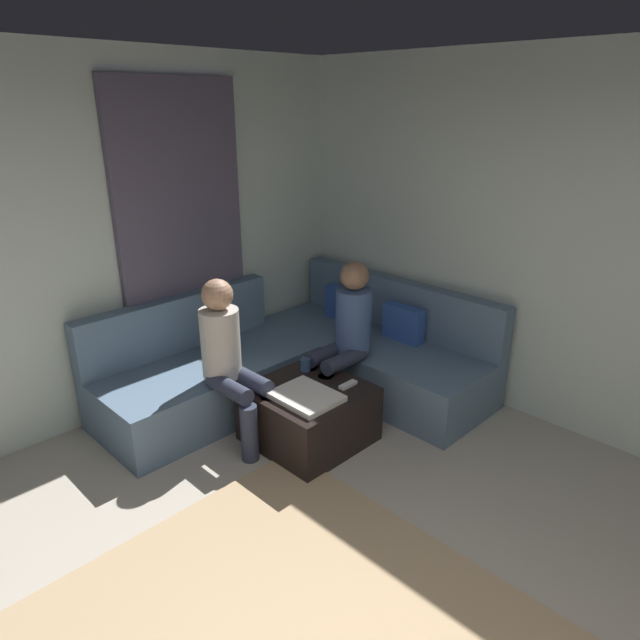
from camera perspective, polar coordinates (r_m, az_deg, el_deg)
The scene contains 10 objects.
wall_back at distance 4.23m, azimuth 29.56°, elevation 5.20°, with size 6.00×0.12×2.70m, color silver.
wall_left at distance 4.23m, azimuth -29.59°, elevation 5.18°, with size 0.12×6.00×2.70m, color silver.
curtain_panel at distance 4.66m, azimuth -13.65°, elevation 7.40°, with size 0.06×1.10×2.50m, color #595166.
sectional_couch at distance 4.74m, azimuth -1.75°, elevation -4.23°, with size 2.10×2.55×0.87m.
ottoman at distance 4.13m, azimuth -1.15°, elevation -9.48°, with size 0.76×0.76×0.42m, color black.
folded_blanket at distance 3.88m, azimuth -1.42°, elevation -7.75°, with size 0.44×0.36×0.04m, color white.
coffee_mug at distance 4.26m, azimuth -1.49°, elevation -4.55°, with size 0.08×0.08×0.10m, color #334C72.
game_remote at distance 4.05m, azimuth 2.87°, elevation -6.57°, with size 0.05×0.15×0.02m, color white.
person_on_couch_back at distance 4.35m, azimuth 2.54°, elevation -1.23°, with size 0.30×0.60×1.20m.
person_on_couch_side at distance 3.99m, azimuth -9.16°, elevation -3.66°, with size 0.60×0.30×1.20m.
Camera 1 is at (1.04, -1.04, 2.34)m, focal length 31.58 mm.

